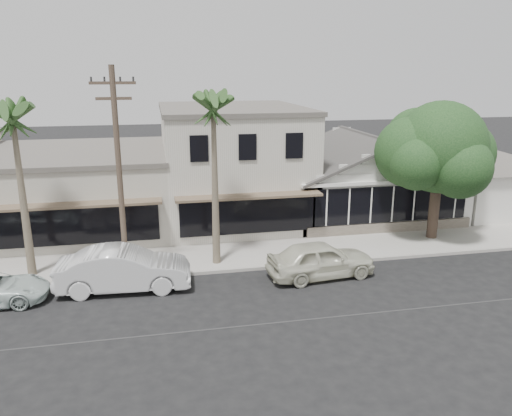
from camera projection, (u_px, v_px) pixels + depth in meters
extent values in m
plane|color=black|center=(368.00, 314.00, 18.65)|extent=(140.00, 140.00, 0.00)
cube|color=#9E9991|center=(150.00, 262.00, 23.46)|extent=(90.00, 3.50, 0.15)
cube|color=silver|center=(362.00, 191.00, 31.01)|extent=(10.00, 8.00, 3.00)
cube|color=black|center=(392.00, 204.00, 27.11)|extent=(8.80, 0.10, 2.00)
cube|color=#60564C|center=(390.00, 228.00, 27.49)|extent=(9.60, 0.18, 0.70)
cube|color=silver|center=(490.00, 189.00, 31.64)|extent=(6.00, 6.00, 3.00)
cube|color=beige|center=(232.00, 165.00, 29.94)|extent=(8.00, 10.00, 6.50)
cube|color=#BBB5A8|center=(77.00, 191.00, 28.52)|extent=(10.00, 10.00, 4.20)
cylinder|color=brown|center=(120.00, 177.00, 20.62)|extent=(0.24, 0.24, 9.00)
cube|color=brown|center=(113.00, 83.00, 19.60)|extent=(1.80, 0.12, 0.12)
cube|color=brown|center=(114.00, 98.00, 19.76)|extent=(1.40, 0.12, 0.12)
imported|color=beige|center=(321.00, 259.00, 21.78)|extent=(4.90, 2.39, 1.61)
imported|color=silver|center=(124.00, 269.00, 20.49)|extent=(5.50, 2.17, 1.78)
cylinder|color=#45332A|center=(433.00, 214.00, 26.37)|extent=(0.54, 0.54, 2.90)
sphere|color=#143215|center=(440.00, 147.00, 25.43)|extent=(4.71, 4.71, 4.71)
sphere|color=#143215|center=(462.00, 153.00, 26.38)|extent=(3.44, 3.44, 3.44)
sphere|color=#143215|center=(410.00, 152.00, 25.56)|extent=(3.62, 3.62, 3.62)
sphere|color=#143215|center=(460.00, 168.00, 24.43)|extent=(3.08, 3.08, 3.08)
sphere|color=#143215|center=(416.00, 138.00, 26.62)|extent=(3.26, 3.26, 3.26)
sphere|color=#143215|center=(447.00, 131.00, 26.66)|extent=(2.90, 2.90, 2.90)
sphere|color=#143215|center=(417.00, 163.00, 24.60)|extent=(2.72, 2.72, 2.72)
cone|color=#726651|center=(215.00, 192.00, 22.31)|extent=(0.37, 0.37, 7.00)
cone|color=#726651|center=(23.00, 203.00, 21.01)|extent=(0.38, 0.38, 6.73)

